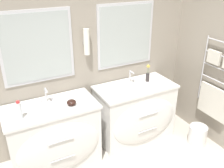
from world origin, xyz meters
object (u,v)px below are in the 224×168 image
(toiletry_bottle, at_px, (19,110))
(waste_bin, at_px, (198,135))
(vanity_right, at_px, (136,112))
(amenity_bowl, at_px, (71,102))
(vanity_left, at_px, (54,136))
(flower_vase, at_px, (148,75))

(toiletry_bottle, height_order, waste_bin, toiletry_bottle)
(vanity_right, xyz_separation_m, amenity_bowl, (-0.97, -0.04, 0.45))
(vanity_right, xyz_separation_m, waste_bin, (0.72, -0.56, -0.28))
(vanity_left, bearing_deg, toiletry_bottle, -170.61)
(toiletry_bottle, bearing_deg, flower_vase, 4.85)
(amenity_bowl, xyz_separation_m, flower_vase, (1.21, 0.14, 0.07))
(vanity_left, relative_size, toiletry_bottle, 5.20)
(vanity_right, height_order, amenity_bowl, amenity_bowl)
(vanity_right, bearing_deg, flower_vase, 21.52)
(vanity_right, xyz_separation_m, flower_vase, (0.24, 0.10, 0.52))
(vanity_right, distance_m, toiletry_bottle, 1.65)
(toiletry_bottle, bearing_deg, waste_bin, -12.29)
(amenity_bowl, bearing_deg, toiletry_bottle, -178.70)
(waste_bin, bearing_deg, toiletry_bottle, 167.71)
(vanity_right, height_order, flower_vase, flower_vase)
(toiletry_bottle, bearing_deg, vanity_left, 9.39)
(flower_vase, height_order, waste_bin, flower_vase)
(toiletry_bottle, height_order, amenity_bowl, toiletry_bottle)
(toiletry_bottle, relative_size, waste_bin, 0.76)
(vanity_right, height_order, waste_bin, vanity_right)
(toiletry_bottle, xyz_separation_m, waste_bin, (2.29, -0.50, -0.79))
(vanity_left, relative_size, waste_bin, 3.96)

